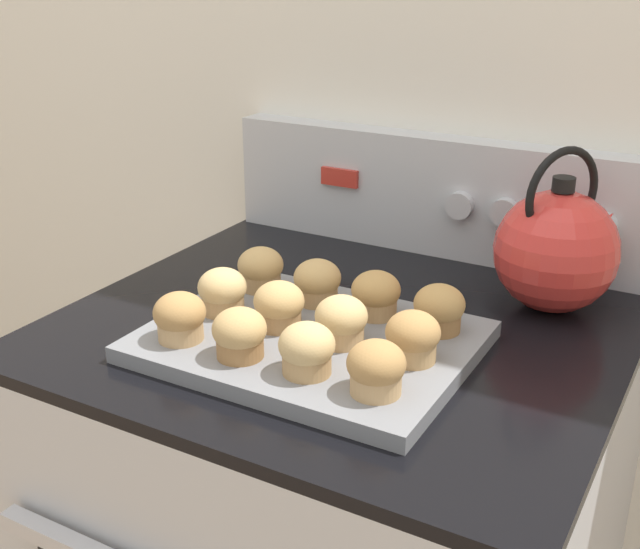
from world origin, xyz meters
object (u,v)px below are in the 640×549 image
(muffin_r0_c0, at_px, (180,317))
(muffin_r0_c1, at_px, (240,334))
(muffin_r1_c2, at_px, (341,321))
(tea_kettle, at_px, (557,249))
(muffin_r1_c0, at_px, (222,291))
(muffin_r2_c1, at_px, (317,282))
(muffin_r2_c2, at_px, (376,295))
(muffin_r0_c2, at_px, (307,350))
(muffin_r2_c3, at_px, (439,309))
(muffin_r1_c1, at_px, (279,306))
(muffin_r0_c3, at_px, (376,369))
(muffin_pan, at_px, (311,342))
(muffin_r1_c3, at_px, (413,337))
(muffin_r2_c0, at_px, (261,269))

(muffin_r0_c0, relative_size, muffin_r0_c1, 1.00)
(muffin_r1_c2, height_order, tea_kettle, tea_kettle)
(muffin_r1_c2, bearing_deg, muffin_r1_c0, 179.12)
(muffin_r2_c1, relative_size, muffin_r2_c2, 1.00)
(muffin_r0_c2, bearing_deg, muffin_r1_c2, 91.02)
(muffin_r0_c1, relative_size, muffin_r0_c2, 1.00)
(muffin_r2_c1, height_order, muffin_r2_c2, same)
(muffin_r2_c2, relative_size, muffin_r2_c3, 1.00)
(muffin_r2_c1, xyz_separation_m, muffin_r2_c2, (0.09, 0.00, 0.00))
(muffin_r1_c0, distance_m, muffin_r1_c1, 0.09)
(muffin_r0_c0, distance_m, muffin_r0_c3, 0.27)
(muffin_r0_c3, height_order, muffin_r1_c2, same)
(muffin_r0_c1, distance_m, muffin_r2_c2, 0.21)
(muffin_pan, bearing_deg, muffin_r2_c3, 33.52)
(muffin_r1_c3, bearing_deg, muffin_r1_c1, -179.79)
(muffin_r0_c0, xyz_separation_m, muffin_r1_c3, (0.28, 0.09, 0.00))
(tea_kettle, bearing_deg, muffin_r2_c3, -117.12)
(muffin_pan, height_order, muffin_r1_c2, muffin_r1_c2)
(muffin_pan, distance_m, muffin_r0_c1, 0.11)
(muffin_r1_c3, bearing_deg, muffin_r0_c3, -92.85)
(muffin_r1_c1, height_order, muffin_r2_c2, same)
(muffin_pan, distance_m, muffin_r0_c0, 0.17)
(muffin_r0_c1, bearing_deg, muffin_r1_c3, 26.93)
(muffin_r0_c1, bearing_deg, muffin_r1_c2, 45.90)
(muffin_r1_c0, distance_m, muffin_r2_c0, 0.09)
(muffin_r1_c0, height_order, tea_kettle, tea_kettle)
(muffin_r1_c2, distance_m, muffin_r2_c1, 0.13)
(muffin_r2_c2, distance_m, tea_kettle, 0.27)
(muffin_r2_c0, distance_m, tea_kettle, 0.42)
(muffin_r1_c2, xyz_separation_m, muffin_r2_c0, (-0.18, 0.10, 0.00))
(muffin_r2_c0, xyz_separation_m, muffin_r2_c3, (0.28, -0.00, 0.00))
(muffin_r0_c0, height_order, muffin_r1_c2, same)
(muffin_pan, distance_m, muffin_r1_c3, 0.15)
(muffin_r0_c3, distance_m, muffin_r2_c3, 0.18)
(muffin_r0_c1, height_order, tea_kettle, tea_kettle)
(muffin_r2_c1, bearing_deg, muffin_r0_c1, -90.49)
(muffin_r1_c2, relative_size, muffin_r2_c1, 1.00)
(muffin_r0_c3, distance_m, muffin_r2_c0, 0.33)
(muffin_r1_c0, xyz_separation_m, muffin_r2_c3, (0.28, 0.09, 0.00))
(muffin_r0_c1, height_order, muffin_r1_c2, same)
(muffin_r0_c2, height_order, muffin_r0_c3, same)
(muffin_r1_c0, height_order, muffin_r1_c2, same)
(muffin_r0_c1, height_order, muffin_r2_c2, same)
(muffin_r1_c1, bearing_deg, muffin_pan, 1.43)
(muffin_r2_c2, bearing_deg, muffin_r1_c0, -153.48)
(muffin_r0_c0, distance_m, muffin_r2_c3, 0.33)
(muffin_r2_c0, bearing_deg, muffin_r2_c3, -0.67)
(muffin_r0_c1, height_order, muffin_r2_c1, same)
(muffin_r1_c1, height_order, muffin_r1_c3, same)
(muffin_r1_c3, bearing_deg, muffin_pan, 179.81)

